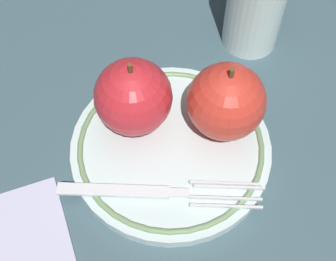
# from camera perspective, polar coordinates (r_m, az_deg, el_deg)

# --- Properties ---
(ground_plane) EXTENTS (2.00, 2.00, 0.00)m
(ground_plane) POSITION_cam_1_polar(r_m,az_deg,el_deg) (0.49, 0.85, -2.16)
(ground_plane) COLOR #3B545D
(plate) EXTENTS (0.20, 0.20, 0.02)m
(plate) POSITION_cam_1_polar(r_m,az_deg,el_deg) (0.48, 0.00, -1.78)
(plate) COLOR silver
(plate) RESTS_ON ground_plane
(apple_red_whole) EXTENTS (0.08, 0.08, 0.09)m
(apple_red_whole) POSITION_cam_1_polar(r_m,az_deg,el_deg) (0.45, -4.27, 4.10)
(apple_red_whole) COLOR red
(apple_red_whole) RESTS_ON plate
(apple_second_whole) EXTENTS (0.08, 0.08, 0.09)m
(apple_second_whole) POSITION_cam_1_polar(r_m,az_deg,el_deg) (0.45, 7.13, 3.51)
(apple_second_whole) COLOR red
(apple_second_whole) RESTS_ON plate
(fork) EXTENTS (0.15, 0.15, 0.00)m
(fork) POSITION_cam_1_polar(r_m,az_deg,el_deg) (0.44, -1.82, -7.49)
(fork) COLOR silver
(fork) RESTS_ON plate
(drinking_glass) EXTENTS (0.07, 0.07, 0.12)m
(drinking_glass) POSITION_cam_1_polar(r_m,az_deg,el_deg) (0.54, 10.68, 15.06)
(drinking_glass) COLOR silver
(drinking_glass) RESTS_ON ground_plane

